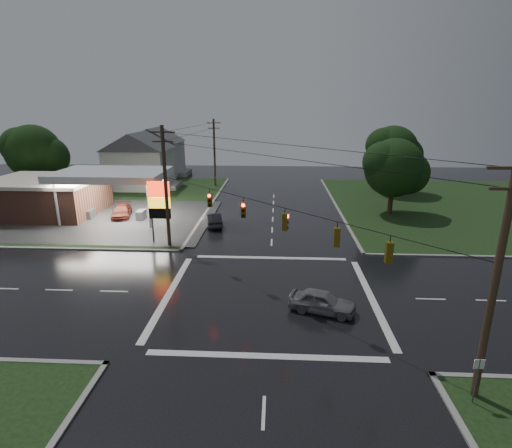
{
  "coord_description": "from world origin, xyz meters",
  "views": [
    {
      "loc": [
        0.42,
        -25.09,
        12.74
      ],
      "look_at": [
        -1.29,
        7.1,
        3.0
      ],
      "focal_mm": 28.0,
      "sensor_mm": 36.0,
      "label": 1
    }
  ],
  "objects_px": {
    "house_near": "(140,160)",
    "utility_pole_nw": "(166,186)",
    "gas_station": "(56,194)",
    "house_far": "(156,151)",
    "tree_nw_behind": "(35,152)",
    "tree_ne_near": "(395,168)",
    "car_north": "(214,219)",
    "pylon_sign": "(159,202)",
    "utility_pole_n": "(214,152)",
    "utility_pole_se": "(495,281)",
    "tree_ne_far": "(393,151)",
    "car_crossing": "(322,301)",
    "car_pump": "(122,211)"
  },
  "relations": [
    {
      "from": "car_crossing",
      "to": "house_near",
      "type": "bearing_deg",
      "value": 50.78
    },
    {
      "from": "utility_pole_nw",
      "to": "utility_pole_n",
      "type": "relative_size",
      "value": 1.05
    },
    {
      "from": "utility_pole_se",
      "to": "house_near",
      "type": "xyz_separation_m",
      "value": [
        -30.45,
        45.5,
        -1.32
      ]
    },
    {
      "from": "car_crossing",
      "to": "car_north",
      "type": "bearing_deg",
      "value": 46.42
    },
    {
      "from": "gas_station",
      "to": "house_far",
      "type": "height_order",
      "value": "house_far"
    },
    {
      "from": "utility_pole_n",
      "to": "car_pump",
      "type": "xyz_separation_m",
      "value": [
        -8.1,
        -19.05,
        -4.76
      ]
    },
    {
      "from": "utility_pole_n",
      "to": "house_far",
      "type": "distance_m",
      "value": 16.0
    },
    {
      "from": "utility_pole_se",
      "to": "utility_pole_n",
      "type": "xyz_separation_m",
      "value": [
        -19.0,
        47.5,
        -0.25
      ]
    },
    {
      "from": "tree_nw_behind",
      "to": "tree_ne_far",
      "type": "bearing_deg",
      "value": 4.49
    },
    {
      "from": "pylon_sign",
      "to": "utility_pole_n",
      "type": "height_order",
      "value": "utility_pole_n"
    },
    {
      "from": "car_crossing",
      "to": "car_pump",
      "type": "xyz_separation_m",
      "value": [
        -21.02,
        21.07,
        -0.01
      ]
    },
    {
      "from": "car_north",
      "to": "tree_nw_behind",
      "type": "bearing_deg",
      "value": -40.87
    },
    {
      "from": "utility_pole_nw",
      "to": "car_crossing",
      "type": "distance_m",
      "value": 18.08
    },
    {
      "from": "house_near",
      "to": "car_pump",
      "type": "xyz_separation_m",
      "value": [
        3.35,
        -17.05,
        -3.7
      ]
    },
    {
      "from": "tree_ne_far",
      "to": "car_crossing",
      "type": "distance_m",
      "value": 39.02
    },
    {
      "from": "tree_nw_behind",
      "to": "house_far",
      "type": "bearing_deg",
      "value": 56.56
    },
    {
      "from": "utility_pole_nw",
      "to": "house_far",
      "type": "xyz_separation_m",
      "value": [
        -12.45,
        38.5,
        -1.32
      ]
    },
    {
      "from": "gas_station",
      "to": "house_far",
      "type": "xyz_separation_m",
      "value": [
        3.73,
        28.3,
        1.86
      ]
    },
    {
      "from": "utility_pole_n",
      "to": "house_near",
      "type": "xyz_separation_m",
      "value": [
        -11.45,
        -2.0,
        -1.06
      ]
    },
    {
      "from": "tree_ne_near",
      "to": "tree_ne_far",
      "type": "relative_size",
      "value": 0.92
    },
    {
      "from": "pylon_sign",
      "to": "car_crossing",
      "type": "distance_m",
      "value": 19.07
    },
    {
      "from": "utility_pole_se",
      "to": "tree_ne_far",
      "type": "relative_size",
      "value": 1.12
    },
    {
      "from": "tree_ne_near",
      "to": "car_pump",
      "type": "distance_m",
      "value": 32.26
    },
    {
      "from": "car_crossing",
      "to": "utility_pole_n",
      "type": "bearing_deg",
      "value": 36.04
    },
    {
      "from": "utility_pole_nw",
      "to": "car_pump",
      "type": "height_order",
      "value": "utility_pole_nw"
    },
    {
      "from": "utility_pole_nw",
      "to": "tree_ne_far",
      "type": "relative_size",
      "value": 1.12
    },
    {
      "from": "utility_pole_n",
      "to": "utility_pole_se",
      "type": "bearing_deg",
      "value": -68.2
    },
    {
      "from": "tree_nw_behind",
      "to": "tree_ne_near",
      "type": "relative_size",
      "value": 1.11
    },
    {
      "from": "house_far",
      "to": "car_north",
      "type": "bearing_deg",
      "value": -63.96
    },
    {
      "from": "pylon_sign",
      "to": "car_crossing",
      "type": "height_order",
      "value": "pylon_sign"
    },
    {
      "from": "utility_pole_n",
      "to": "house_near",
      "type": "distance_m",
      "value": 11.67
    },
    {
      "from": "pylon_sign",
      "to": "car_pump",
      "type": "bearing_deg",
      "value": 130.05
    },
    {
      "from": "pylon_sign",
      "to": "car_north",
      "type": "distance_m",
      "value": 7.71
    },
    {
      "from": "utility_pole_se",
      "to": "car_north",
      "type": "xyz_separation_m",
      "value": [
        -15.87,
        25.62,
        -4.99
      ]
    },
    {
      "from": "pylon_sign",
      "to": "gas_station",
      "type": "bearing_deg",
      "value": 148.78
    },
    {
      "from": "gas_station",
      "to": "utility_pole_nw",
      "type": "relative_size",
      "value": 2.38
    },
    {
      "from": "tree_ne_far",
      "to": "car_north",
      "type": "xyz_separation_m",
      "value": [
        -23.52,
        -17.87,
        -5.45
      ]
    },
    {
      "from": "utility_pole_n",
      "to": "pylon_sign",
      "type": "bearing_deg",
      "value": -92.08
    },
    {
      "from": "utility_pole_nw",
      "to": "car_pump",
      "type": "xyz_separation_m",
      "value": [
        -8.1,
        9.45,
        -5.02
      ]
    },
    {
      "from": "gas_station",
      "to": "tree_ne_far",
      "type": "distance_m",
      "value": 45.29
    },
    {
      "from": "utility_pole_nw",
      "to": "house_far",
      "type": "distance_m",
      "value": 40.48
    },
    {
      "from": "utility_pole_nw",
      "to": "car_north",
      "type": "distance_m",
      "value": 8.86
    },
    {
      "from": "tree_nw_behind",
      "to": "tree_ne_near",
      "type": "distance_m",
      "value": 48.65
    },
    {
      "from": "car_crossing",
      "to": "car_pump",
      "type": "distance_m",
      "value": 29.76
    },
    {
      "from": "pylon_sign",
      "to": "utility_pole_nw",
      "type": "bearing_deg",
      "value": -45.0
    },
    {
      "from": "house_near",
      "to": "utility_pole_nw",
      "type": "bearing_deg",
      "value": -66.63
    },
    {
      "from": "tree_ne_near",
      "to": "car_north",
      "type": "bearing_deg",
      "value": -164.03
    },
    {
      "from": "tree_nw_behind",
      "to": "car_crossing",
      "type": "distance_m",
      "value": 49.49
    },
    {
      "from": "utility_pole_nw",
      "to": "tree_nw_behind",
      "type": "relative_size",
      "value": 1.1
    },
    {
      "from": "tree_ne_far",
      "to": "car_north",
      "type": "distance_m",
      "value": 30.04
    }
  ]
}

